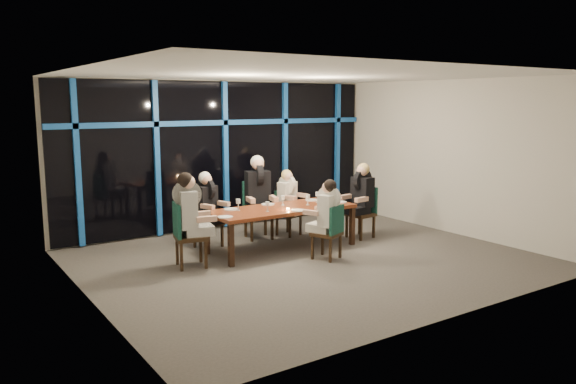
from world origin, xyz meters
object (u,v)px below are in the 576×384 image
Objects in this scene: chair_far_mid at (257,206)px; water_pitcher at (324,199)px; diner_far_right at (289,193)px; chair_far_left at (205,218)px; dining_table at (282,211)px; chair_near_mid at (331,229)px; diner_far_left at (207,198)px; chair_far_right at (286,210)px; chair_end_right at (364,209)px; diner_end_right at (361,190)px; diner_end_left at (190,206)px; chair_end_left at (185,232)px; diner_near_mid at (327,207)px; diner_far_mid at (258,185)px; wine_bottle at (332,195)px.

water_pitcher is (0.67, -1.22, 0.25)m from chair_far_mid.
chair_far_left is at bearing 159.83° from diner_far_right.
chair_near_mid is at bearing -72.20° from dining_table.
diner_far_left reaches higher than dining_table.
chair_far_mid is at bearing 152.10° from chair_far_right.
diner_far_left reaches higher than water_pitcher.
diner_end_right is (-0.08, -0.01, 0.39)m from chair_end_right.
chair_far_mid is at bearing -46.80° from diner_end_left.
chair_end_left is 1.16× the size of diner_near_mid.
diner_end_right reaches higher than diner_far_right.
chair_end_left is 3.59m from diner_end_right.
chair_end_left is 0.41m from diner_end_left.
chair_far_left is at bearing -77.49° from chair_near_mid.
diner_end_right is at bearing -18.68° from diner_far_mid.
chair_far_left is 4.43× the size of water_pitcher.
wine_bottle is at bearing -98.77° from diner_end_right.
diner_near_mid is (2.05, -0.83, -0.11)m from diner_end_left.
wine_bottle reaches higher than chair_far_right.
diner_end_right is (1.63, -1.12, 0.33)m from chair_far_mid.
chair_far_left is 1.03× the size of diner_far_left.
chair_far_mid is 2.04m from chair_end_right.
diner_end_right is 1.08× the size of diner_near_mid.
diner_far_left is at bearing -163.20° from diner_far_mid.
diner_far_right is (0.60, -0.19, 0.24)m from chair_far_mid.
chair_end_right is at bearing -174.77° from diner_near_mid.
diner_end_right reaches higher than wine_bottle.
chair_far_mid is at bearing -131.34° from diner_end_right.
chair_far_mid is 1.05× the size of chair_end_left.
diner_end_right is at bearing -60.44° from chair_far_right.
diner_end_left is 3.49m from diner_end_right.
chair_near_mid is at bearing -70.23° from chair_far_mid.
wine_bottle is (0.37, -0.98, 0.40)m from chair_far_right.
diner_end_left is (-1.77, -0.09, 0.29)m from dining_table.
chair_far_right is at bearing -19.86° from chair_far_left.
chair_near_mid is 1.99m from diner_far_mid.
chair_near_mid is at bearing -100.57° from diner_end_left.
diner_end_left reaches higher than chair_near_mid.
chair_end_right is 0.93× the size of diner_far_mid.
diner_far_left is 1.71m from diner_far_right.
chair_far_right is (0.58, -0.11, -0.11)m from chair_far_mid.
wine_bottle is (2.89, -0.02, 0.32)m from chair_end_left.
chair_far_mid is (1.13, 0.08, 0.08)m from chair_far_left.
dining_table is at bearing -147.04° from diner_far_right.
chair_far_mid is 1.19× the size of chair_near_mid.
diner_far_left is at bearing 155.34° from wine_bottle.
chair_near_mid is (0.32, -0.99, -0.18)m from dining_table.
diner_end_right reaches higher than chair_far_left.
chair_far_mid is 2.22m from chair_end_left.
diner_near_mid is at bearing -119.84° from diner_far_right.
chair_far_left is 1.05× the size of diner_near_mid.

